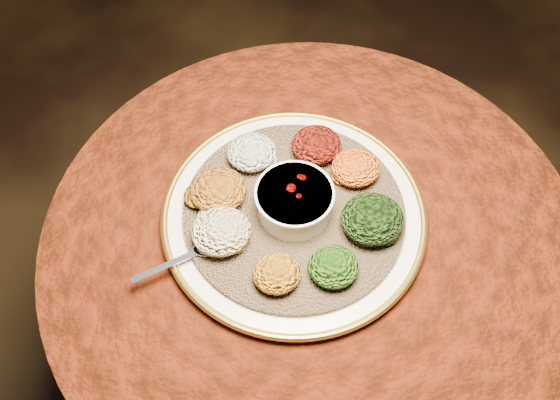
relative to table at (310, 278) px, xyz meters
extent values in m
plane|color=black|center=(0.00, 0.00, -0.55)|extent=(4.00, 4.00, 0.00)
cylinder|color=black|center=(0.00, 0.00, -0.53)|extent=(0.44, 0.44, 0.04)
cylinder|color=black|center=(0.00, 0.00, -0.21)|extent=(0.12, 0.12, 0.68)
cylinder|color=black|center=(0.00, 0.00, 0.15)|extent=(0.80, 0.80, 0.04)
cylinder|color=#401205|center=(0.00, 0.00, 0.00)|extent=(0.93, 0.93, 0.34)
cylinder|color=#401205|center=(0.00, 0.00, 0.17)|extent=(0.96, 0.96, 0.01)
cylinder|color=silver|center=(-0.03, 0.04, 0.19)|extent=(0.55, 0.55, 0.02)
torus|color=gold|center=(-0.03, 0.04, 0.20)|extent=(0.47, 0.47, 0.01)
cylinder|color=olive|center=(-0.03, 0.04, 0.20)|extent=(0.44, 0.44, 0.01)
cylinder|color=white|center=(-0.03, 0.04, 0.24)|extent=(0.13, 0.13, 0.06)
cylinder|color=white|center=(-0.03, 0.04, 0.26)|extent=(0.14, 0.14, 0.01)
cylinder|color=#640505|center=(-0.03, 0.04, 0.25)|extent=(0.11, 0.11, 0.01)
ellipsoid|color=silver|center=(-0.19, -0.01, 0.21)|extent=(0.05, 0.03, 0.01)
cube|color=silver|center=(-0.25, -0.03, 0.21)|extent=(0.13, 0.05, 0.00)
ellipsoid|color=silver|center=(-0.08, 0.16, 0.23)|extent=(0.09, 0.09, 0.04)
ellipsoid|color=black|center=(0.04, 0.15, 0.23)|extent=(0.09, 0.09, 0.04)
ellipsoid|color=#B7810F|center=(0.10, 0.09, 0.23)|extent=(0.09, 0.08, 0.04)
ellipsoid|color=black|center=(0.09, -0.02, 0.23)|extent=(0.11, 0.10, 0.05)
ellipsoid|color=#A6420A|center=(0.01, -0.09, 0.23)|extent=(0.08, 0.08, 0.04)
ellipsoid|color=#AD6B0F|center=(-0.08, -0.09, 0.23)|extent=(0.08, 0.07, 0.04)
ellipsoid|color=maroon|center=(-0.16, 0.00, 0.23)|extent=(0.10, 0.10, 0.05)
ellipsoid|color=#976012|center=(-0.15, 0.09, 0.23)|extent=(0.10, 0.10, 0.05)
camera|label=1|loc=(-0.17, -0.53, 1.13)|focal=40.00mm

